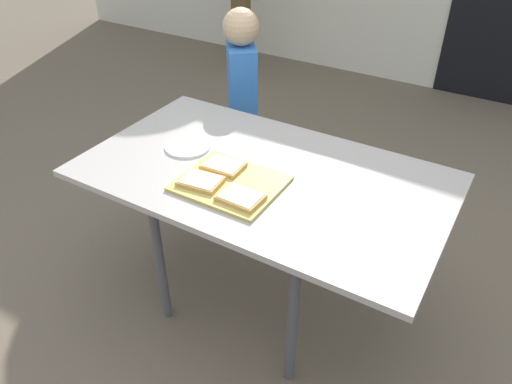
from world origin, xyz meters
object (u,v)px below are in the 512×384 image
object	(u,v)px
dining_table	(263,184)
pizza_slice_near_left	(201,181)
pizza_slice_far_left	(223,165)
child_left	(242,94)
pizza_slice_near_right	(241,197)
plate_white_left	(188,146)
cutting_board	(230,183)

from	to	relation	value
dining_table	pizza_slice_near_left	world-z (taller)	pizza_slice_near_left
pizza_slice_near_left	pizza_slice_far_left	world-z (taller)	same
child_left	pizza_slice_near_right	bearing A→B (deg)	-57.90
pizza_slice_near_left	plate_white_left	bearing A→B (deg)	136.92
pizza_slice_far_left	cutting_board	bearing A→B (deg)	-41.76
dining_table	pizza_slice_far_left	size ratio (longest dim) A/B	8.92
dining_table	plate_white_left	world-z (taller)	plate_white_left
child_left	cutting_board	bearing A→B (deg)	-60.27
cutting_board	pizza_slice_far_left	distance (m)	0.11
pizza_slice_near_right	plate_white_left	world-z (taller)	pizza_slice_near_right
cutting_board	plate_white_left	distance (m)	0.34
dining_table	child_left	xyz separation A→B (m)	(-0.53, 0.69, 0.00)
dining_table	child_left	distance (m)	0.87
dining_table	cutting_board	size ratio (longest dim) A/B	3.81
pizza_slice_near_left	plate_white_left	distance (m)	0.30
dining_table	pizza_slice_near_right	world-z (taller)	pizza_slice_near_right
cutting_board	pizza_slice_near_left	distance (m)	0.11
pizza_slice_far_left	child_left	size ratio (longest dim) A/B	0.15
pizza_slice_near_left	child_left	world-z (taller)	child_left
pizza_slice_near_left	child_left	xyz separation A→B (m)	(-0.38, 0.89, -0.08)
cutting_board	child_left	size ratio (longest dim) A/B	0.34
pizza_slice_far_left	child_left	world-z (taller)	child_left
plate_white_left	pizza_slice_near_left	bearing A→B (deg)	-43.08
pizza_slice_far_left	dining_table	bearing A→B (deg)	25.33
cutting_board	pizza_slice_far_left	xyz separation A→B (m)	(-0.08, 0.07, 0.02)
pizza_slice_near_right	child_left	distance (m)	1.06
pizza_slice_near_right	pizza_slice_far_left	xyz separation A→B (m)	(-0.17, 0.14, 0.00)
pizza_slice_far_left	plate_white_left	size ratio (longest dim) A/B	0.83
cutting_board	pizza_slice_near_right	size ratio (longest dim) A/B	2.37
dining_table	cutting_board	xyz separation A→B (m)	(-0.06, -0.14, 0.06)
cutting_board	plate_white_left	bearing A→B (deg)	155.32
pizza_slice_near_right	plate_white_left	bearing A→B (deg)	151.84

